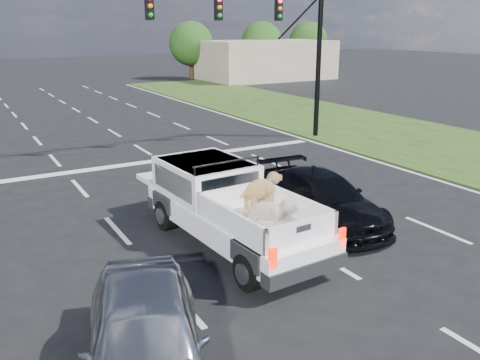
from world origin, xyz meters
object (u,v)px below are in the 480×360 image
at_px(pickup_truck, 228,205).
at_px(black_coupe, 321,199).
at_px(silver_sedan, 145,339).
at_px(traffic_signal, 274,31).

height_order(pickup_truck, black_coupe, pickup_truck).
xyz_separation_m(silver_sedan, black_coupe, (6.11, 3.71, -0.07)).
height_order(traffic_signal, silver_sedan, traffic_signal).
bearing_deg(silver_sedan, traffic_signal, 67.84).
xyz_separation_m(pickup_truck, black_coupe, (2.73, -0.05, -0.29)).
relative_size(pickup_truck, black_coupe, 1.22).
height_order(traffic_signal, pickup_truck, traffic_signal).
bearing_deg(traffic_signal, silver_sedan, -129.85).
bearing_deg(pickup_truck, traffic_signal, 47.67).
xyz_separation_m(traffic_signal, silver_sedan, (-10.25, -12.29, -4.01)).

